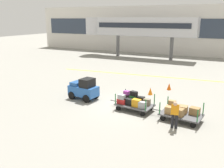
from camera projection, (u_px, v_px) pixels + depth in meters
name	position (u px, v px, depth m)	size (l,w,h in m)	color
ground_plane	(125.00, 106.00, 16.47)	(120.00, 120.00, 0.00)	gray
apron_lead_line	(152.00, 76.00, 24.81)	(20.28, 0.20, 0.01)	yellow
terminal_building	(193.00, 30.00, 37.81)	(57.06, 2.51, 7.68)	beige
jet_bridge	(133.00, 27.00, 35.85)	(17.22, 3.00, 5.81)	#B7B7BC
baggage_tug	(84.00, 89.00, 17.65)	(2.20, 1.42, 1.58)	#2659A5
baggage_cart_lead	(134.00, 102.00, 15.55)	(3.06, 1.63, 1.16)	#4C4C4F
baggage_cart_middle	(180.00, 112.00, 14.05)	(3.06, 1.63, 1.10)	#4C4C4F
baggage_handler	(175.00, 113.00, 12.86)	(0.45, 0.47, 1.56)	black
safety_cone_near	(150.00, 91.00, 18.76)	(0.36, 0.36, 0.55)	orange
safety_cone_far	(169.00, 87.00, 20.04)	(0.36, 0.36, 0.55)	#EA590F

